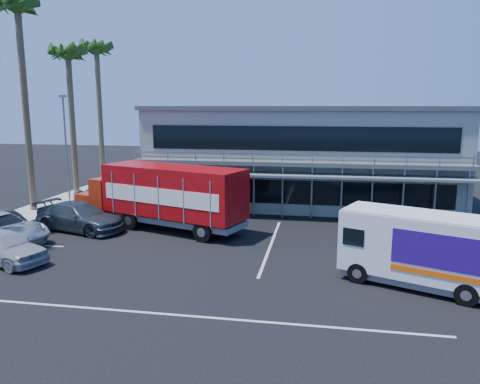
% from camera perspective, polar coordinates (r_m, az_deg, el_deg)
% --- Properties ---
extents(ground, '(120.00, 120.00, 0.00)m').
position_cam_1_polar(ground, '(22.65, -2.17, -8.42)').
color(ground, black).
rests_on(ground, ground).
extents(building, '(22.40, 12.00, 7.30)m').
position_cam_1_polar(building, '(36.09, 7.50, 4.58)').
color(building, gray).
rests_on(building, ground).
extents(curb_strip, '(3.00, 32.00, 0.16)m').
position_cam_1_polar(curb_strip, '(34.07, -25.37, -2.82)').
color(curb_strip, '#A5A399').
rests_on(curb_strip, ground).
extents(palm_d, '(2.80, 2.80, 14.75)m').
position_cam_1_polar(palm_d, '(35.45, -25.41, 18.41)').
color(palm_d, brown).
rests_on(palm_d, ground).
extents(palm_e, '(2.80, 2.80, 12.25)m').
position_cam_1_polar(palm_e, '(39.14, -20.19, 14.64)').
color(palm_e, brown).
rests_on(palm_e, ground).
extents(palm_f, '(2.80, 2.80, 13.25)m').
position_cam_1_polar(palm_f, '(44.25, -17.05, 15.44)').
color(palm_f, brown).
rests_on(palm_f, ground).
extents(light_pole_far, '(0.50, 0.25, 8.09)m').
position_cam_1_polar(light_pole_far, '(37.14, -20.46, 5.48)').
color(light_pole_far, gray).
rests_on(light_pole_far, ground).
extents(red_truck, '(11.60, 6.27, 3.83)m').
position_cam_1_polar(red_truck, '(28.29, -9.36, -0.29)').
color(red_truck, '#A2240D').
rests_on(red_truck, ground).
extents(white_van, '(6.66, 4.48, 3.09)m').
position_cam_1_polar(white_van, '(20.46, 21.23, -6.45)').
color(white_van, white).
rests_on(white_van, ground).
extents(parked_car_a, '(5.03, 3.28, 1.59)m').
position_cam_1_polar(parked_car_a, '(24.84, -26.87, -5.95)').
color(parked_car_a, '#A2A5A9').
rests_on(parked_car_a, ground).
extents(parked_car_b, '(5.02, 3.21, 1.56)m').
position_cam_1_polar(parked_car_b, '(28.70, -26.88, -3.86)').
color(parked_car_b, black).
rests_on(parked_car_b, ground).
extents(parked_car_d, '(6.13, 3.81, 1.66)m').
position_cam_1_polar(parked_car_d, '(29.36, -18.93, -2.89)').
color(parked_car_d, '#2F373F').
rests_on(parked_car_d, ground).
extents(parked_car_e, '(4.88, 2.76, 1.57)m').
position_cam_1_polar(parked_car_e, '(35.99, -15.97, -0.39)').
color(parked_car_e, slate).
rests_on(parked_car_e, ground).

